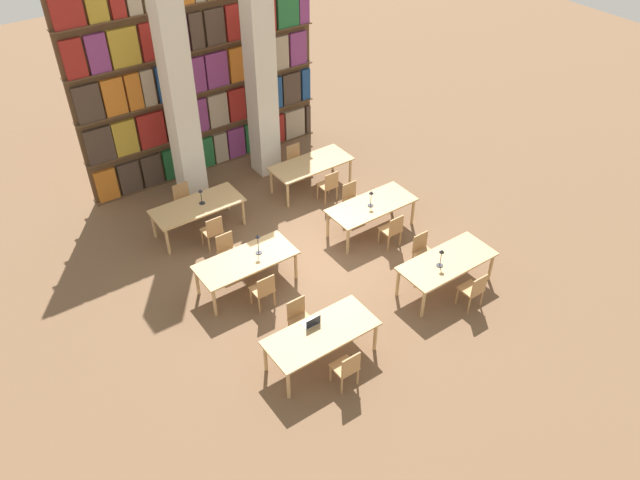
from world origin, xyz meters
name	(u,v)px	position (x,y,z in m)	size (l,w,h in m)	color
ground_plane	(314,258)	(0.00, 0.00, 0.00)	(40.00, 40.00, 0.00)	brown
bookshelf_bank	(201,72)	(0.00, 4.96, 2.70)	(6.63, 0.35, 5.50)	brown
pillar_left	(178,87)	(-1.10, 3.87, 3.00)	(0.61, 0.61, 6.00)	silver
pillar_center	(260,65)	(1.10, 3.87, 3.00)	(0.61, 0.61, 6.00)	silver
reading_table_0	(321,335)	(-1.60, -2.55, 0.67)	(2.13, 0.94, 0.75)	tan
chair_0	(347,368)	(-1.58, -3.31, 0.47)	(0.42, 0.40, 0.87)	tan
chair_1	(300,318)	(-1.58, -1.80, 0.47)	(0.42, 0.40, 0.87)	tan
laptop	(311,323)	(-1.64, -2.28, 0.78)	(0.32, 0.22, 0.21)	silver
reading_table_1	(447,263)	(1.72, -2.42, 0.67)	(2.13, 0.94, 0.75)	tan
chair_2	(473,289)	(1.76, -3.17, 0.47)	(0.42, 0.40, 0.87)	tan
chair_3	(423,251)	(1.76, -1.66, 0.47)	(0.42, 0.40, 0.87)	tan
desk_lamp_0	(441,255)	(1.47, -2.45, 1.03)	(0.14, 0.14, 0.42)	#232328
reading_table_2	(246,262)	(-1.69, 0.05, 0.67)	(2.13, 0.94, 0.75)	tan
chair_4	(263,290)	(-1.74, -0.71, 0.47)	(0.42, 0.40, 0.87)	tan
chair_5	(228,251)	(-1.74, 0.80, 0.47)	(0.42, 0.40, 0.87)	tan
desk_lamp_1	(258,241)	(-1.36, 0.07, 1.08)	(0.14, 0.14, 0.49)	#232328
reading_table_3	(372,207)	(1.71, 0.07, 0.67)	(2.13, 0.94, 0.75)	tan
chair_6	(392,230)	(1.72, -0.68, 0.47)	(0.42, 0.40, 0.87)	tan
chair_7	(352,199)	(1.72, 0.82, 0.47)	(0.42, 0.40, 0.87)	tan
desk_lamp_2	(371,196)	(1.65, 0.05, 1.02)	(0.14, 0.14, 0.41)	#232328
reading_table_4	(197,208)	(-1.64, 2.41, 0.67)	(2.13, 0.94, 0.75)	tan
chair_8	(213,230)	(-1.65, 1.66, 0.47)	(0.42, 0.40, 0.87)	tan
chair_9	(184,200)	(-1.65, 3.16, 0.47)	(0.42, 0.40, 0.87)	tan
desk_lamp_3	(201,194)	(-1.51, 2.40, 1.01)	(0.14, 0.14, 0.40)	#232328
reading_table_5	(311,166)	(1.60, 2.41, 0.67)	(2.13, 0.94, 0.75)	tan
chair_10	(329,185)	(1.62, 1.66, 0.47)	(0.42, 0.40, 0.87)	tan
chair_11	(296,160)	(1.62, 3.16, 0.47)	(0.42, 0.40, 0.87)	tan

